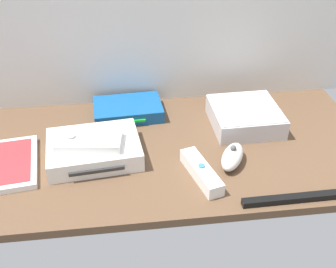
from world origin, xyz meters
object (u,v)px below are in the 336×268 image
object	(u,v)px
remote_nunchuk	(232,157)
sensor_bar	(299,198)
game_console	(94,149)
remote_wand	(201,172)
remote_classic_pad	(89,141)
game_case	(6,165)
mini_computer	(245,116)
network_router	(128,110)

from	to	relation	value
remote_nunchuk	sensor_bar	xyz separation A→B (cm)	(10.66, -13.65, -1.34)
game_console	remote_wand	distance (cm)	25.51
remote_wand	remote_classic_pad	distance (cm)	26.08
game_case	sensor_bar	xyz separation A→B (cm)	(61.69, -18.63, -0.06)
mini_computer	network_router	world-z (taller)	mini_computer
remote_wand	game_console	bearing A→B (deg)	140.64
game_console	remote_wand	bearing A→B (deg)	-29.57
remote_classic_pad	sensor_bar	world-z (taller)	remote_classic_pad
mini_computer	sensor_bar	world-z (taller)	mini_computer
remote_classic_pad	remote_nunchuk	bearing A→B (deg)	-2.55
remote_classic_pad	mini_computer	bearing A→B (deg)	21.73
game_case	remote_nunchuk	size ratio (longest dim) A/B	1.89
game_case	remote_nunchuk	bearing A→B (deg)	-12.80
game_case	remote_nunchuk	distance (cm)	51.29
game_case	remote_wand	bearing A→B (deg)	-18.85
remote_wand	sensor_bar	world-z (taller)	remote_wand
remote_wand	remote_nunchuk	xyz separation A→B (cm)	(7.88, 3.90, 0.53)
game_console	mini_computer	distance (cm)	39.58
mini_computer	network_router	xyz separation A→B (cm)	(-29.90, 8.66, -0.94)
game_console	remote_classic_pad	bearing A→B (deg)	-130.96
mini_computer	remote_classic_pad	distance (cm)	40.64
game_case	remote_nunchuk	world-z (taller)	remote_nunchuk
mini_computer	remote_wand	world-z (taller)	mini_computer
mini_computer	game_case	size ratio (longest dim) A/B	0.85
game_case	remote_wand	distance (cm)	44.06
game_case	remote_classic_pad	size ratio (longest dim) A/B	1.35
network_router	remote_classic_pad	bearing A→B (deg)	-119.57
sensor_bar	remote_nunchuk	bearing A→B (deg)	127.17
game_case	remote_classic_pad	distance (cm)	19.66
remote_wand	mini_computer	bearing A→B (deg)	36.77
remote_nunchuk	remote_classic_pad	size ratio (longest dim) A/B	0.71
network_router	remote_wand	world-z (taller)	same
network_router	remote_nunchuk	bearing A→B (deg)	-50.47
mini_computer	game_case	distance (cm)	59.32
network_router	sensor_bar	world-z (taller)	network_router
network_router	remote_nunchuk	distance (cm)	33.22
remote_wand	sensor_bar	xyz separation A→B (cm)	(18.54, -9.75, -0.81)
sensor_bar	game_case	bearing A→B (deg)	162.38
remote_wand	remote_nunchuk	size ratio (longest dim) A/B	1.40
game_console	remote_nunchuk	distance (cm)	31.86
game_console	mini_computer	xyz separation A→B (cm)	(38.48, 9.25, 0.44)
game_case	remote_wand	xyz separation A→B (cm)	(43.15, -8.88, 0.75)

